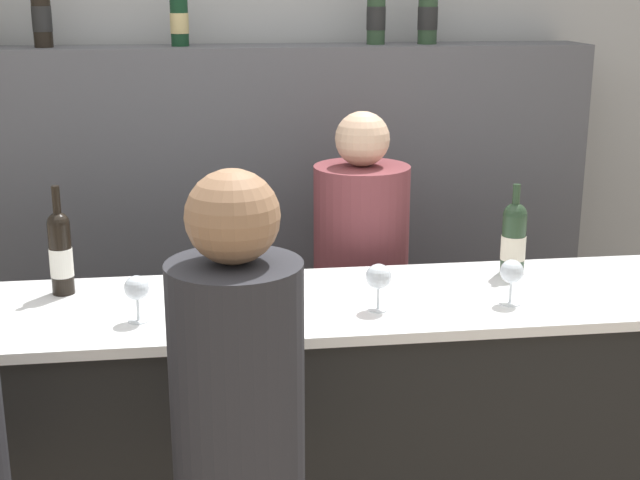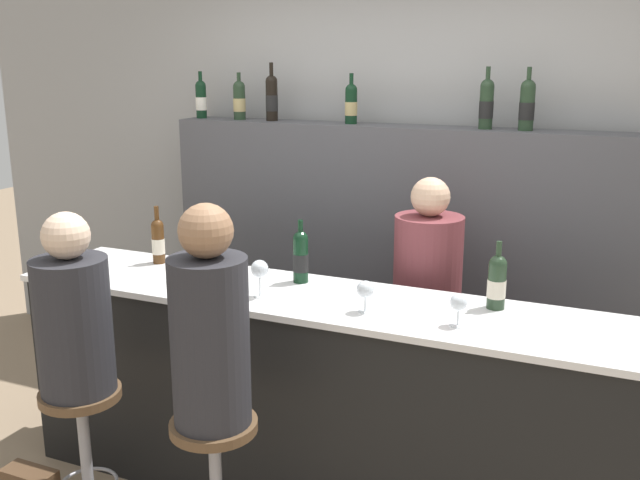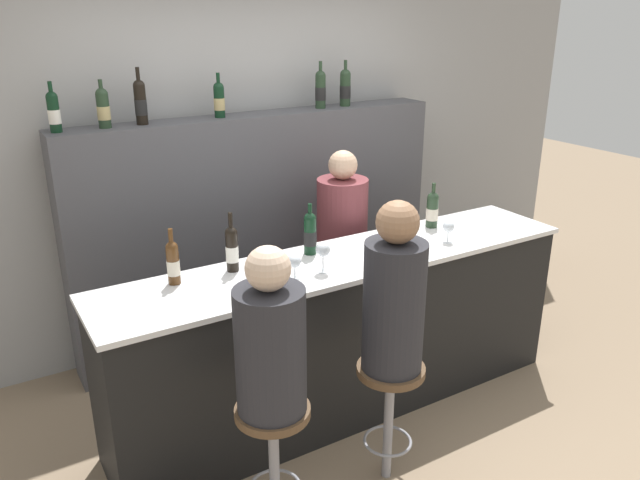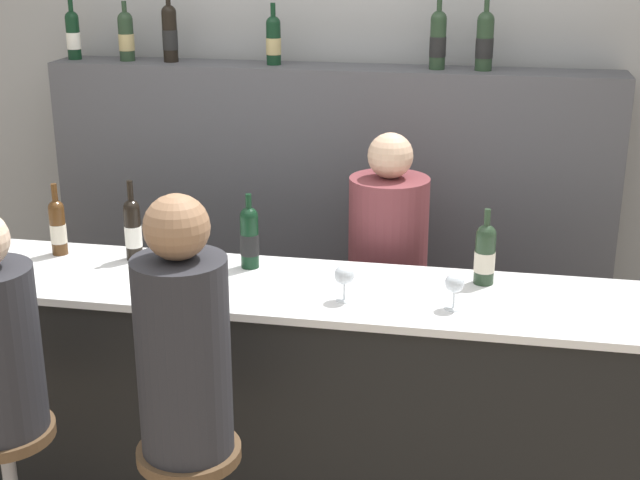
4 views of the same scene
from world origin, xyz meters
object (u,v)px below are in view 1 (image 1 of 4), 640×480
(wine_bottle_backbar_2, at_px, (41,10))
(wine_glass_3, at_px, (512,273))
(wine_bottle_backbar_3, at_px, (179,15))
(wine_glass_1, at_px, (201,276))
(wine_bottle_counter_3, at_px, (514,238))
(wine_glass_0, at_px, (137,289))
(wine_bottle_backbar_4, at_px, (376,10))
(guest_seated_right, at_px, (237,381))
(wine_bottle_counter_1, at_px, (61,252))
(wine_bottle_backbar_5, at_px, (428,10))
(bartender, at_px, (360,326))
(wine_bottle_counter_2, at_px, (225,247))
(wine_glass_2, at_px, (379,278))

(wine_bottle_backbar_2, relative_size, wine_glass_3, 2.60)
(wine_bottle_backbar_3, xyz_separation_m, wine_glass_1, (0.05, -1.23, -0.66))
(wine_bottle_counter_3, distance_m, wine_glass_0, 1.20)
(wine_bottle_backbar_4, height_order, guest_seated_right, wine_bottle_backbar_4)
(wine_bottle_counter_1, distance_m, wine_bottle_backbar_2, 1.19)
(wine_bottle_backbar_5, height_order, bartender, wine_bottle_backbar_5)
(wine_bottle_counter_1, xyz_separation_m, wine_bottle_backbar_4, (1.14, 0.96, 0.67))
(wine_bottle_backbar_2, height_order, wine_glass_1, wine_bottle_backbar_2)
(wine_glass_0, bearing_deg, wine_bottle_counter_3, 12.93)
(guest_seated_right, relative_size, bartender, 0.58)
(wine_glass_3, height_order, bartender, bartender)
(wine_glass_0, relative_size, wine_glass_3, 1.00)
(wine_bottle_backbar_5, bearing_deg, wine_bottle_backbar_2, 180.00)
(wine_bottle_backbar_4, xyz_separation_m, guest_seated_right, (-0.65, -1.77, -0.75))
(wine_bottle_backbar_4, distance_m, wine_glass_1, 1.58)
(wine_bottle_backbar_5, bearing_deg, guest_seated_right, -116.06)
(wine_bottle_counter_2, height_order, guest_seated_right, guest_seated_right)
(wine_bottle_counter_3, relative_size, wine_glass_3, 2.22)
(wine_glass_2, bearing_deg, wine_bottle_backbar_4, 79.63)
(wine_bottle_backbar_5, relative_size, bartender, 0.22)
(wine_bottle_backbar_2, xyz_separation_m, wine_bottle_backbar_4, (1.29, 0.00, -0.00))
(wine_bottle_backbar_5, xyz_separation_m, wine_glass_1, (-0.94, -1.23, -0.68))
(wine_bottle_counter_2, bearing_deg, wine_bottle_backbar_4, 55.95)
(wine_bottle_backbar_4, relative_size, wine_glass_1, 1.94)
(wine_bottle_backbar_2, bearing_deg, wine_glass_2, -49.11)
(wine_bottle_counter_3, distance_m, wine_glass_3, 0.29)
(wine_bottle_counter_3, relative_size, wine_glass_2, 2.15)
(wine_bottle_counter_1, xyz_separation_m, wine_bottle_counter_3, (1.41, 0.00, -0.01))
(wine_glass_3, bearing_deg, wine_bottle_counter_1, 168.39)
(wine_glass_3, bearing_deg, wine_bottle_backbar_2, 139.85)
(wine_glass_1, bearing_deg, wine_bottle_backbar_4, 59.47)
(wine_glass_0, distance_m, wine_glass_2, 0.68)
(wine_bottle_backbar_4, relative_size, bartender, 0.22)
(wine_bottle_backbar_3, xyz_separation_m, wine_bottle_backbar_4, (0.78, -0.00, 0.02))
(wine_bottle_backbar_4, bearing_deg, wine_glass_3, -82.22)
(wine_bottle_backbar_2, height_order, wine_glass_3, wine_bottle_backbar_2)
(wine_bottle_counter_2, distance_m, wine_bottle_backbar_4, 1.35)
(wine_bottle_backbar_2, bearing_deg, wine_bottle_counter_3, -31.69)
(bartender, bearing_deg, wine_bottle_backbar_5, 55.93)
(wine_bottle_counter_2, xyz_separation_m, wine_glass_0, (-0.25, -0.27, -0.03))
(wine_bottle_backbar_4, distance_m, bartender, 1.26)
(wine_bottle_counter_1, xyz_separation_m, wine_glass_0, (0.24, -0.27, -0.04))
(wine_bottle_backbar_5, distance_m, wine_glass_1, 1.69)
(wine_bottle_backbar_3, bearing_deg, wine_bottle_counter_2, -82.61)
(wine_bottle_backbar_4, height_order, wine_glass_3, wine_bottle_backbar_4)
(wine_bottle_backbar_3, distance_m, wine_glass_0, 1.42)
(wine_bottle_counter_3, bearing_deg, wine_bottle_backbar_3, 137.31)
(wine_bottle_backbar_2, bearing_deg, wine_bottle_counter_1, -81.00)
(wine_bottle_counter_2, bearing_deg, wine_bottle_backbar_3, 97.39)
(wine_bottle_counter_1, height_order, wine_bottle_backbar_3, wine_bottle_backbar_3)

